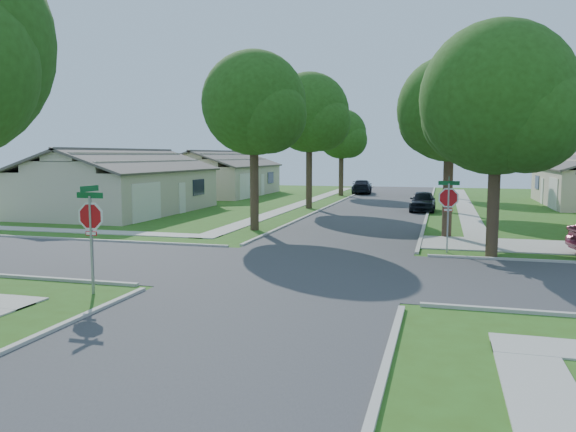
{
  "coord_description": "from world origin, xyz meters",
  "views": [
    {
      "loc": [
        4.47,
        -17.81,
        3.8
      ],
      "look_at": [
        -0.9,
        1.63,
        1.6
      ],
      "focal_mm": 35.0,
      "sensor_mm": 36.0,
      "label": 1
    }
  ],
  "objects_px": {
    "house_nw_far": "(220,179)",
    "car_curb_east": "(423,201)",
    "stop_sign_ne": "(448,201)",
    "tree_w_mid": "(310,116)",
    "stop_sign_sw": "(91,221)",
    "tree_w_far": "(342,136)",
    "tree_e_mid": "(449,117)",
    "tree_w_near": "(255,108)",
    "car_curb_west": "(362,187)",
    "tree_e_near": "(451,114)",
    "tree_e_far": "(448,130)",
    "tree_ne_corner": "(499,105)",
    "house_nw_near": "(122,190)"
  },
  "relations": [
    {
      "from": "tree_e_mid",
      "to": "tree_w_mid",
      "type": "height_order",
      "value": "tree_w_mid"
    },
    {
      "from": "tree_w_near",
      "to": "house_nw_near",
      "type": "bearing_deg",
      "value": 152.17
    },
    {
      "from": "tree_w_mid",
      "to": "car_curb_west",
      "type": "distance_m",
      "value": 17.35
    },
    {
      "from": "tree_e_mid",
      "to": "car_curb_west",
      "type": "relative_size",
      "value": 1.97
    },
    {
      "from": "stop_sign_sw",
      "to": "tree_w_far",
      "type": "relative_size",
      "value": 0.37
    },
    {
      "from": "house_nw_far",
      "to": "tree_w_mid",
      "type": "bearing_deg",
      "value": -44.07
    },
    {
      "from": "tree_e_mid",
      "to": "house_nw_near",
      "type": "distance_m",
      "value": 22.12
    },
    {
      "from": "stop_sign_ne",
      "to": "tree_e_far",
      "type": "distance_m",
      "value": 29.57
    },
    {
      "from": "tree_e_far",
      "to": "house_nw_near",
      "type": "xyz_separation_m",
      "value": [
        -20.75,
        -19.01,
        -4.46
      ]
    },
    {
      "from": "tree_w_far",
      "to": "tree_ne_corner",
      "type": "height_order",
      "value": "tree_ne_corner"
    },
    {
      "from": "tree_w_mid",
      "to": "car_curb_east",
      "type": "relative_size",
      "value": 2.35
    },
    {
      "from": "tree_e_far",
      "to": "tree_w_far",
      "type": "relative_size",
      "value": 1.09
    },
    {
      "from": "house_nw_near",
      "to": "house_nw_far",
      "type": "height_order",
      "value": "same"
    },
    {
      "from": "tree_e_far",
      "to": "tree_w_far",
      "type": "distance_m",
      "value": 9.42
    },
    {
      "from": "tree_w_near",
      "to": "car_curb_west",
      "type": "height_order",
      "value": "tree_w_near"
    },
    {
      "from": "house_nw_far",
      "to": "car_curb_east",
      "type": "xyz_separation_m",
      "value": [
        19.19,
        -10.89,
        -0.82
      ]
    },
    {
      "from": "tree_e_mid",
      "to": "tree_w_near",
      "type": "height_order",
      "value": "tree_e_mid"
    },
    {
      "from": "tree_e_near",
      "to": "house_nw_near",
      "type": "height_order",
      "value": "tree_e_near"
    },
    {
      "from": "tree_ne_corner",
      "to": "car_curb_west",
      "type": "height_order",
      "value": "tree_ne_corner"
    },
    {
      "from": "stop_sign_ne",
      "to": "house_nw_far",
      "type": "relative_size",
      "value": 0.22
    },
    {
      "from": "stop_sign_sw",
      "to": "tree_w_far",
      "type": "bearing_deg",
      "value": 89.93
    },
    {
      "from": "tree_e_near",
      "to": "tree_e_mid",
      "type": "relative_size",
      "value": 0.9
    },
    {
      "from": "tree_e_far",
      "to": "house_nw_far",
      "type": "bearing_deg",
      "value": -174.47
    },
    {
      "from": "tree_w_near",
      "to": "house_nw_near",
      "type": "xyz_separation_m",
      "value": [
        -11.35,
        5.99,
        -4.6
      ]
    },
    {
      "from": "tree_e_near",
      "to": "house_nw_far",
      "type": "xyz_separation_m",
      "value": [
        -20.74,
        22.99,
        -4.13
      ]
    },
    {
      "from": "stop_sign_sw",
      "to": "stop_sign_ne",
      "type": "xyz_separation_m",
      "value": [
        9.4,
        9.4,
        0.0
      ]
    },
    {
      "from": "tree_e_mid",
      "to": "car_curb_west",
      "type": "distance_m",
      "value": 18.96
    },
    {
      "from": "tree_w_far",
      "to": "house_nw_near",
      "type": "xyz_separation_m",
      "value": [
        -11.34,
        -19.01,
        -3.99
      ]
    },
    {
      "from": "tree_w_mid",
      "to": "car_curb_east",
      "type": "height_order",
      "value": "tree_w_mid"
    },
    {
      "from": "tree_e_near",
      "to": "tree_w_far",
      "type": "xyz_separation_m",
      "value": [
        -9.4,
        25.0,
        -0.14
      ]
    },
    {
      "from": "tree_ne_corner",
      "to": "car_curb_east",
      "type": "bearing_deg",
      "value": 100.59
    },
    {
      "from": "stop_sign_ne",
      "to": "tree_e_near",
      "type": "height_order",
      "value": "tree_e_near"
    },
    {
      "from": "car_curb_east",
      "to": "tree_e_near",
      "type": "bearing_deg",
      "value": -81.79
    },
    {
      "from": "stop_sign_ne",
      "to": "tree_w_mid",
      "type": "relative_size",
      "value": 0.31
    },
    {
      "from": "tree_e_far",
      "to": "tree_w_mid",
      "type": "xyz_separation_m",
      "value": [
        -9.39,
        -13.0,
        0.51
      ]
    },
    {
      "from": "tree_w_near",
      "to": "tree_w_far",
      "type": "bearing_deg",
      "value": 90.01
    },
    {
      "from": "tree_w_near",
      "to": "car_curb_east",
      "type": "distance_m",
      "value": 15.4
    },
    {
      "from": "stop_sign_ne",
      "to": "car_curb_east",
      "type": "bearing_deg",
      "value": 95.22
    },
    {
      "from": "tree_e_near",
      "to": "tree_e_far",
      "type": "distance_m",
      "value": 25.0
    },
    {
      "from": "tree_e_mid",
      "to": "tree_w_far",
      "type": "bearing_deg",
      "value": 125.9
    },
    {
      "from": "stop_sign_sw",
      "to": "car_curb_west",
      "type": "xyz_separation_m",
      "value": [
        1.5,
        41.99,
        -1.35
      ]
    },
    {
      "from": "tree_w_near",
      "to": "car_curb_west",
      "type": "bearing_deg",
      "value": 87.08
    },
    {
      "from": "tree_e_mid",
      "to": "house_nw_far",
      "type": "distance_m",
      "value": 23.95
    },
    {
      "from": "tree_e_far",
      "to": "car_curb_west",
      "type": "height_order",
      "value": "tree_e_far"
    },
    {
      "from": "tree_e_far",
      "to": "car_curb_east",
      "type": "distance_m",
      "value": 14.03
    },
    {
      "from": "stop_sign_ne",
      "to": "stop_sign_sw",
      "type": "bearing_deg",
      "value": -135.0
    },
    {
      "from": "stop_sign_ne",
      "to": "car_curb_west",
      "type": "height_order",
      "value": "stop_sign_ne"
    },
    {
      "from": "tree_ne_corner",
      "to": "car_curb_west",
      "type": "xyz_separation_m",
      "value": [
        -9.56,
        33.08,
        -4.91
      ]
    },
    {
      "from": "tree_w_near",
      "to": "house_nw_near",
      "type": "distance_m",
      "value": 13.63
    },
    {
      "from": "tree_e_near",
      "to": "car_curb_west",
      "type": "relative_size",
      "value": 1.77
    }
  ]
}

